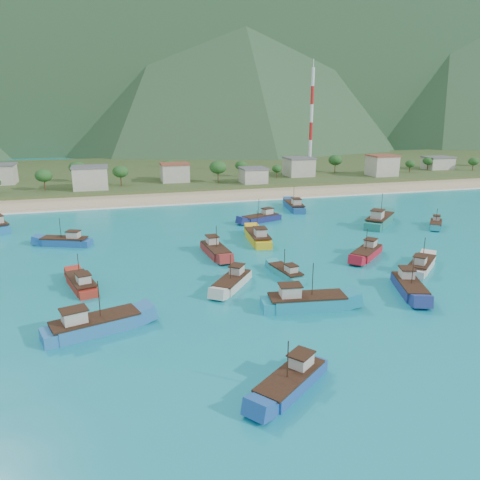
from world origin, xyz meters
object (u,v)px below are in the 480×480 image
object	(u,v)px
boat_11	(409,287)
boat_18	(65,242)
boat_2	(286,273)
boat_28	(436,225)
radio_tower	(311,122)
boat_15	(94,326)
boat_29	(291,382)
boat_19	(379,221)
boat_27	(232,283)
boat_23	(261,219)
boat_0	(294,207)
boat_10	(215,251)
boat_3	(81,284)
boat_16	(258,238)
boat_9	(367,253)
boat_25	(421,266)
boat_21	(305,303)

from	to	relation	value
boat_11	boat_18	distance (m)	65.55
boat_2	boat_28	world-z (taller)	boat_2
boat_28	radio_tower	bearing A→B (deg)	-52.87
radio_tower	boat_2	size ratio (longest dim) A/B	4.63
boat_15	boat_29	bearing A→B (deg)	29.99
boat_15	boat_19	distance (m)	75.00
radio_tower	boat_19	distance (m)	80.46
boat_27	boat_29	world-z (taller)	boat_29
boat_15	boat_29	world-z (taller)	boat_15
radio_tower	boat_2	world-z (taller)	radio_tower
boat_19	boat_2	bearing A→B (deg)	-96.04
boat_2	boat_29	bearing A→B (deg)	-119.30
boat_19	boat_23	distance (m)	28.02
boat_0	boat_10	size ratio (longest dim) A/B	1.11
boat_3	boat_28	xyz separation A→B (m)	(77.98, 18.37, -0.17)
boat_16	boat_18	bearing A→B (deg)	173.37
boat_19	boat_9	bearing A→B (deg)	-81.04
boat_2	boat_15	distance (m)	32.45
boat_23	boat_16	bearing A→B (deg)	140.06
boat_15	boat_25	size ratio (longest dim) A/B	1.32
boat_10	boat_28	bearing A→B (deg)	-176.75
boat_16	boat_25	bearing A→B (deg)	-42.68
boat_2	boat_25	distance (m)	23.66
boat_2	boat_25	bearing A→B (deg)	-16.74
boat_0	boat_11	bearing A→B (deg)	-87.69
boat_11	boat_29	bearing A→B (deg)	54.52
boat_23	boat_29	size ratio (longest dim) A/B	1.10
boat_10	boat_29	xyz separation A→B (m)	(-2.59, -44.69, -0.06)
boat_0	boat_3	xyz separation A→B (m)	(-53.41, -45.11, -0.19)
boat_15	boat_18	xyz separation A→B (m)	(-6.21, 41.42, -0.18)
boat_11	boat_15	world-z (taller)	boat_15
boat_3	boat_27	size ratio (longest dim) A/B	1.07
boat_25	boat_29	world-z (taller)	boat_25
boat_3	boat_19	distance (m)	70.07
radio_tower	boat_28	world-z (taller)	radio_tower
boat_23	boat_27	size ratio (longest dim) A/B	1.12
boat_3	boat_9	distance (m)	50.38
boat_2	boat_10	xyz separation A→B (m)	(-8.56, 14.66, 0.24)
boat_9	boat_21	distance (m)	27.45
radio_tower	boat_18	distance (m)	115.27
boat_25	boat_27	bearing A→B (deg)	-134.69
boat_3	boat_10	xyz separation A→B (m)	(23.57, 11.11, 0.09)
boat_9	boat_11	world-z (taller)	boat_11
boat_19	boat_27	size ratio (longest dim) A/B	1.29
boat_16	boat_21	xyz separation A→B (m)	(-4.05, -33.62, 0.01)
boat_15	boat_16	size ratio (longest dim) A/B	1.03
boat_2	boat_23	bearing A→B (deg)	68.81
boat_27	boat_29	size ratio (longest dim) A/B	0.98
boat_18	boat_19	bearing A→B (deg)	-69.86
boat_10	boat_21	bearing A→B (deg)	98.81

